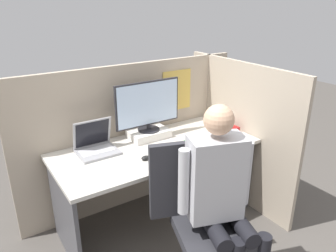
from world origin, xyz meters
TOP-DOWN VIEW (x-y plane):
  - ground_plane at (0.00, 0.00)m, footprint 12.00×12.00m
  - cubicle_panel_back at (0.00, 0.78)m, footprint 2.19×0.05m
  - cubicle_panel_right at (0.87, 0.30)m, footprint 0.04×1.40m
  - desk at (0.00, 0.38)m, footprint 1.69×0.75m
  - paper_box at (0.05, 0.58)m, footprint 0.35×0.23m
  - monitor at (0.05, 0.58)m, footprint 0.61×0.19m
  - laptop at (-0.45, 0.55)m, footprint 0.31×0.26m
  - mouse at (-0.19, 0.22)m, footprint 0.07×0.05m
  - stapler at (0.78, 0.29)m, footprint 0.05×0.15m
  - carrot_toy at (0.24, 0.21)m, footprint 0.05×0.16m
  - office_chair at (-0.09, -0.33)m, footprint 0.59×0.63m
  - person at (-0.04, -0.48)m, footprint 0.46×0.48m

SIDE VIEW (x-z plane):
  - ground_plane at x=0.00m, z-range 0.00..0.00m
  - office_chair at x=-0.09m, z-range 0.01..1.02m
  - desk at x=0.00m, z-range 0.20..0.92m
  - cubicle_panel_right at x=0.87m, z-range 0.00..1.36m
  - cubicle_panel_back at x=0.00m, z-range 0.00..1.36m
  - mouse at x=-0.19m, z-range 0.72..0.76m
  - carrot_toy at x=0.24m, z-range 0.72..0.77m
  - stapler at x=0.78m, z-range 0.72..0.78m
  - paper_box at x=0.05m, z-range 0.72..0.79m
  - person at x=-0.04m, z-range 0.10..1.42m
  - laptop at x=-0.45m, z-range 0.64..0.91m
  - monitor at x=0.05m, z-range 0.80..1.24m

